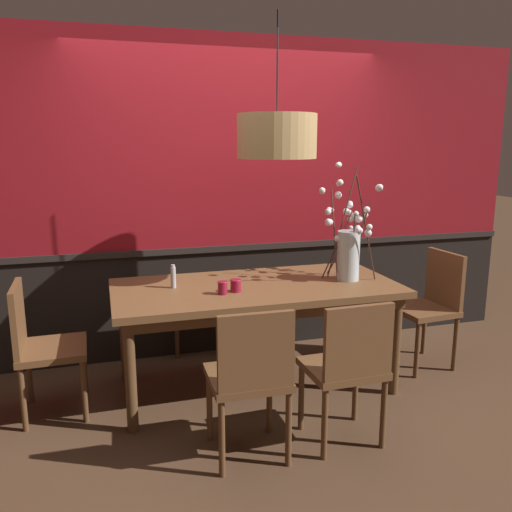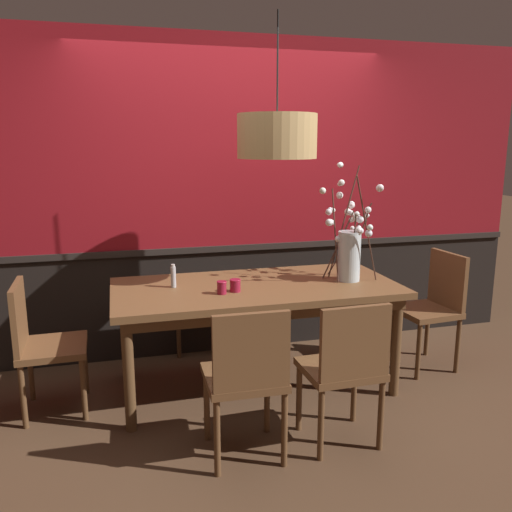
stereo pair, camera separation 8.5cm
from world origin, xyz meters
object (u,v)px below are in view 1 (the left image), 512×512
at_px(chair_far_side_left, 193,293).
at_px(vase_with_blossoms, 348,248).
at_px(chair_head_east_end, 431,302).
at_px(pendant_lamp, 277,136).
at_px(chair_near_side_left, 250,374).
at_px(candle_holder_nearer_edge, 236,285).
at_px(chair_far_side_right, 257,284).
at_px(dining_table, 256,296).
at_px(chair_near_side_right, 348,364).
at_px(condiment_bottle, 173,277).
at_px(candle_holder_nearer_center, 223,288).
at_px(chair_head_west_end, 40,342).

height_order(chair_far_side_left, vase_with_blossoms, vase_with_blossoms).
height_order(chair_head_east_end, pendant_lamp, pendant_lamp).
relative_size(chair_far_side_left, chair_near_side_left, 0.95).
relative_size(vase_with_blossoms, candle_holder_nearer_edge, 9.91).
relative_size(chair_far_side_left, chair_far_side_right, 0.92).
height_order(dining_table, chair_near_side_right, chair_near_side_right).
bearing_deg(chair_near_side_right, condiment_bottle, 131.57).
height_order(dining_table, vase_with_blossoms, vase_with_blossoms).
relative_size(candle_holder_nearer_center, candle_holder_nearer_edge, 1.02).
bearing_deg(chair_head_east_end, candle_holder_nearer_center, -174.89).
bearing_deg(candle_holder_nearer_center, chair_near_side_right, -51.74).
bearing_deg(pendant_lamp, chair_far_side_left, 116.80).
bearing_deg(condiment_bottle, chair_far_side_right, 44.25).
bearing_deg(candle_holder_nearer_edge, condiment_bottle, 150.92).
xyz_separation_m(chair_far_side_right, vase_with_blossoms, (0.42, -0.95, 0.49)).
distance_m(chair_head_east_end, chair_head_west_end, 2.91).
distance_m(chair_near_side_right, chair_far_side_right, 1.81).
bearing_deg(chair_far_side_left, condiment_bottle, -108.51).
bearing_deg(pendant_lamp, chair_far_side_right, 81.66).
relative_size(chair_far_side_left, chair_near_side_right, 0.97).
bearing_deg(chair_near_side_left, chair_far_side_right, 72.36).
distance_m(dining_table, condiment_bottle, 0.60).
distance_m(chair_near_side_right, candle_holder_nearer_edge, 0.95).
relative_size(chair_near_side_left, chair_near_side_right, 1.02).
height_order(chair_head_east_end, chair_far_side_right, chair_far_side_right).
distance_m(chair_far_side_right, pendant_lamp, 1.59).
bearing_deg(candle_holder_nearer_center, condiment_bottle, 139.56).
distance_m(chair_near_side_left, chair_head_east_end, 1.95).
xyz_separation_m(vase_with_blossoms, candle_holder_nearer_edge, (-0.88, -0.10, -0.19)).
height_order(chair_near_side_left, chair_head_east_end, chair_head_east_end).
height_order(dining_table, chair_far_side_right, chair_far_side_right).
bearing_deg(pendant_lamp, chair_head_east_end, -0.48).
bearing_deg(chair_head_west_end, chair_near_side_right, -27.10).
bearing_deg(chair_head_west_end, pendant_lamp, -0.04).
bearing_deg(vase_with_blossoms, condiment_bottle, 174.64).
relative_size(chair_head_west_end, candle_holder_nearer_edge, 10.46).
height_order(chair_near_side_left, condiment_bottle, condiment_bottle).
height_order(dining_table, chair_near_side_left, chair_near_side_left).
height_order(chair_head_west_end, chair_far_side_right, chair_far_side_right).
bearing_deg(chair_head_east_end, dining_table, 179.76).
bearing_deg(candle_holder_nearer_edge, dining_table, 35.52).
bearing_deg(candle_holder_nearer_edge, pendant_lamp, 22.23).
bearing_deg(candle_holder_nearer_edge, vase_with_blossoms, 6.42).
xyz_separation_m(dining_table, chair_head_east_end, (1.45, -0.01, -0.17)).
height_order(chair_far_side_left, candle_holder_nearer_edge, chair_far_side_left).
bearing_deg(dining_table, chair_head_west_end, 179.76).
relative_size(chair_near_side_right, chair_far_side_right, 0.95).
height_order(chair_far_side_right, pendant_lamp, pendant_lamp).
height_order(chair_far_side_left, candle_holder_nearer_center, chair_far_side_left).
xyz_separation_m(chair_near_side_right, candle_holder_nearer_edge, (-0.48, 0.76, 0.31)).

